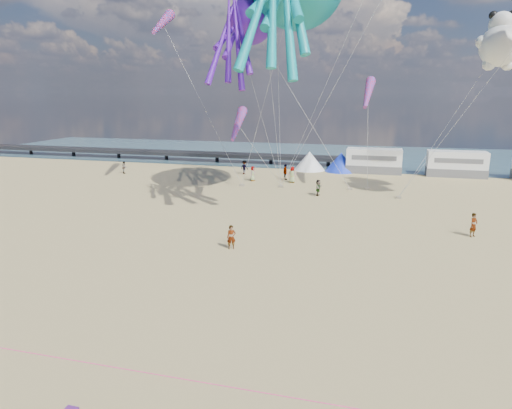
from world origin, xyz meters
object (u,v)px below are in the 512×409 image
tent_blue (341,162)px  kite_panda (500,46)px  beachgoer_3 (285,172)px  windsock_mid (368,93)px  sandbag_e (281,186)px  beachgoer_2 (244,167)px  sandbag_a (242,185)px  windsock_right (238,125)px  beachgoer_5 (474,225)px  sandbag_c (399,197)px  windsock_left (162,23)px  motorhome_0 (374,161)px  beachgoer_6 (253,174)px  motorhome_1 (456,164)px  beachgoer_1 (124,167)px  beachgoer_0 (292,175)px  tent_white (309,161)px  sandbag_d (367,188)px  beachgoer_4 (318,188)px  sandbag_b (350,189)px  standing_person (231,237)px  kite_octopus_purple (250,22)px

tent_blue → kite_panda: size_ratio=0.69×
beachgoer_3 → windsock_mid: windsock_mid is taller
kite_panda → sandbag_e: bearing=-170.2°
beachgoer_2 → kite_panda: size_ratio=0.29×
sandbag_a → windsock_right: 10.47m
beachgoer_5 → sandbag_c: 11.78m
beachgoer_5 → windsock_left: (-27.94, 10.61, 15.53)m
motorhome_0 → beachgoer_6: 15.87m
beachgoer_3 → windsock_mid: 12.74m
motorhome_1 → beachgoer_1: size_ratio=4.45×
kite_panda → windsock_right: size_ratio=1.22×
beachgoer_0 → windsock_right: size_ratio=0.38×
tent_white → beachgoer_6: tent_white is taller
kite_panda → tent_white: bearing=157.5°
tent_white → sandbag_d: tent_white is taller
tent_blue → beachgoer_2: size_ratio=2.35×
beachgoer_1 → sandbag_e: 20.77m
beachgoer_5 → sandbag_a: 24.06m
beachgoer_4 → windsock_mid: size_ratio=0.26×
beachgoer_3 → beachgoer_5: (16.76, -17.39, -0.05)m
beachgoer_2 → sandbag_c: (17.76, -8.84, -0.74)m
motorhome_0 → sandbag_b: 11.48m
sandbag_b → sandbag_e: size_ratio=1.00×
motorhome_0 → beachgoer_1: motorhome_0 is taller
motorhome_0 → motorhome_1: 9.50m
beachgoer_1 → sandbag_a: size_ratio=2.97×
beachgoer_0 → sandbag_c: 12.26m
tent_white → windsock_mid: size_ratio=0.68×
tent_white → windsock_mid: bearing=-55.4°
beachgoer_6 → windsock_right: bearing=-159.3°
beachgoer_4 → sandbag_b: 4.47m
standing_person → windsock_mid: 24.12m
tent_white → kite_panda: bearing=-35.9°
beachgoer_4 → sandbag_e: 5.16m
sandbag_e → tent_blue: bearing=66.1°
motorhome_1 → beachgoer_1: 40.07m
sandbag_e → kite_octopus_purple: (-1.55, -6.43, 15.45)m
sandbag_e → kite_panda: (19.14, -1.24, 13.46)m
sandbag_c → kite_panda: size_ratio=0.09×
kite_panda → windsock_mid: (-10.80, 2.64, -3.92)m
windsock_mid → beachgoer_5: bearing=-58.1°
beachgoer_0 → beachgoer_3: size_ratio=1.01×
beachgoer_4 → kite_octopus_purple: kite_octopus_purple is taller
beachgoer_6 → windsock_right: size_ratio=0.35×
sandbag_c → sandbag_e: bearing=169.5°
motorhome_0 → sandbag_c: size_ratio=13.20×
tent_white → sandbag_a: bearing=-113.8°
beachgoer_3 → sandbag_a: (-3.74, -4.82, -0.78)m
sandbag_a → windsock_mid: size_ratio=0.08×
beachgoer_3 → sandbag_d: beachgoer_3 is taller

